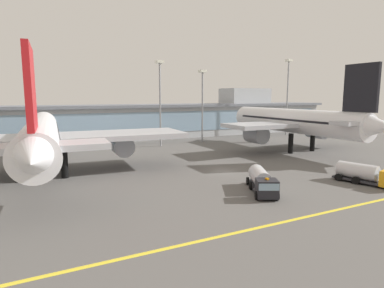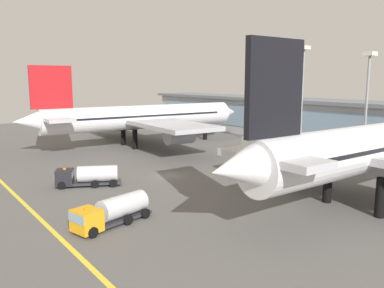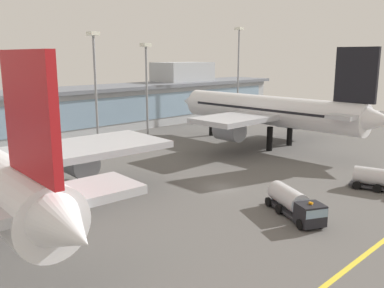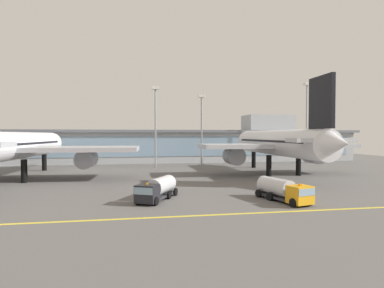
{
  "view_description": "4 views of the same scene",
  "coord_description": "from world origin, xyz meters",
  "px_view_note": "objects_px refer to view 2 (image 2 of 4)",
  "views": [
    {
      "loc": [
        -29.33,
        -46.04,
        12.76
      ],
      "look_at": [
        -4.06,
        3.72,
        4.54
      ],
      "focal_mm": 30.43,
      "sensor_mm": 36.0,
      "label": 1
    },
    {
      "loc": [
        50.95,
        -33.28,
        15.07
      ],
      "look_at": [
        -6.95,
        10.01,
        3.21
      ],
      "focal_mm": 36.81,
      "sensor_mm": 36.0,
      "label": 2
    },
    {
      "loc": [
        -40.44,
        -35.61,
        17.47
      ],
      "look_at": [
        2.76,
        8.16,
        4.36
      ],
      "focal_mm": 39.13,
      "sensor_mm": 36.0,
      "label": 3
    },
    {
      "loc": [
        -5.02,
        -56.54,
        8.77
      ],
      "look_at": [
        6.62,
        7.7,
        6.92
      ],
      "focal_mm": 30.67,
      "sensor_mm": 36.0,
      "label": 4
    }
  ],
  "objects_px": {
    "fuel_tanker_truck": "(110,212)",
    "apron_light_mast_east": "(367,90)",
    "baggage_tug_near": "(86,176)",
    "apron_light_mast_centre": "(303,83)",
    "airliner_near_right": "(369,149)",
    "airliner_near_left": "(141,118)"
  },
  "relations": [
    {
      "from": "fuel_tanker_truck",
      "to": "apron_light_mast_east",
      "type": "xyz_separation_m",
      "value": [
        -0.62,
        49.34,
        11.82
      ]
    },
    {
      "from": "baggage_tug_near",
      "to": "apron_light_mast_centre",
      "type": "distance_m",
      "value": 46.02
    },
    {
      "from": "fuel_tanker_truck",
      "to": "apron_light_mast_east",
      "type": "relative_size",
      "value": 0.47
    },
    {
      "from": "baggage_tug_near",
      "to": "apron_light_mast_centre",
      "type": "height_order",
      "value": "apron_light_mast_centre"
    },
    {
      "from": "fuel_tanker_truck",
      "to": "apron_light_mast_east",
      "type": "height_order",
      "value": "apron_light_mast_east"
    },
    {
      "from": "fuel_tanker_truck",
      "to": "airliner_near_right",
      "type": "bearing_deg",
      "value": 142.51
    },
    {
      "from": "airliner_near_left",
      "to": "apron_light_mast_east",
      "type": "xyz_separation_m",
      "value": [
        41.41,
        21.74,
        6.83
      ]
    },
    {
      "from": "airliner_near_right",
      "to": "baggage_tug_near",
      "type": "height_order",
      "value": "airliner_near_right"
    },
    {
      "from": "airliner_near_right",
      "to": "apron_light_mast_centre",
      "type": "distance_m",
      "value": 33.47
    },
    {
      "from": "airliner_near_right",
      "to": "baggage_tug_near",
      "type": "bearing_deg",
      "value": 130.25
    },
    {
      "from": "fuel_tanker_truck",
      "to": "apron_light_mast_centre",
      "type": "bearing_deg",
      "value": -178.25
    },
    {
      "from": "airliner_near_left",
      "to": "fuel_tanker_truck",
      "type": "distance_m",
      "value": 50.53
    },
    {
      "from": "airliner_near_left",
      "to": "apron_light_mast_centre",
      "type": "relative_size",
      "value": 2.53
    },
    {
      "from": "airliner_near_left",
      "to": "airliner_near_right",
      "type": "xyz_separation_m",
      "value": [
        54.16,
        0.25,
        0.38
      ]
    },
    {
      "from": "apron_light_mast_centre",
      "to": "fuel_tanker_truck",
      "type": "bearing_deg",
      "value": -74.31
    },
    {
      "from": "apron_light_mast_centre",
      "to": "apron_light_mast_east",
      "type": "bearing_deg",
      "value": 5.7
    },
    {
      "from": "airliner_near_right",
      "to": "apron_light_mast_east",
      "type": "relative_size",
      "value": 2.42
    },
    {
      "from": "baggage_tug_near",
      "to": "apron_light_mast_centre",
      "type": "relative_size",
      "value": 0.42
    },
    {
      "from": "apron_light_mast_centre",
      "to": "airliner_near_left",
      "type": "bearing_deg",
      "value": -144.37
    },
    {
      "from": "apron_light_mast_centre",
      "to": "baggage_tug_near",
      "type": "bearing_deg",
      "value": -93.72
    },
    {
      "from": "airliner_near_left",
      "to": "airliner_near_right",
      "type": "relative_size",
      "value": 1.13
    },
    {
      "from": "airliner_near_left",
      "to": "apron_light_mast_centre",
      "type": "distance_m",
      "value": 35.96
    }
  ]
}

